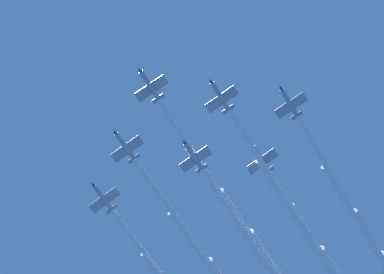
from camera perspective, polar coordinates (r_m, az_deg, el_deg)
name	(u,v)px	position (r m, az deg, el deg)	size (l,w,h in m)	color
jet_lead	(237,218)	(238.03, 2.80, -5.05)	(22.13, 71.52, 4.44)	#9EA3AD
jet_port_inner	(307,234)	(242.12, 7.20, -6.03)	(23.77, 75.58, 4.44)	#9EA3AD
jet_starboard_mid	(369,239)	(247.90, 10.97, -6.28)	(23.44, 75.89, 4.38)	#9EA3AD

